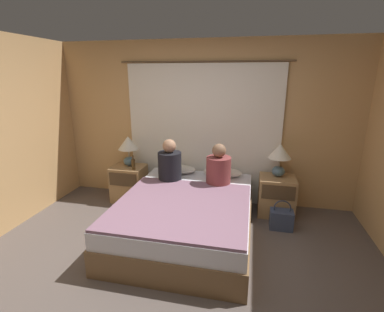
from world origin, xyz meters
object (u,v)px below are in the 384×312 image
at_px(lamp_right, 280,155).
at_px(handbag_on_floor, 281,219).
at_px(nightstand_right, 276,196).
at_px(pillow_left, 177,169).
at_px(person_right_in_bed, 219,168).
at_px(nightstand_left, 129,183).
at_px(person_left_in_bed, 170,164).
at_px(lamp_left, 128,146).
at_px(beer_bottle_on_left_stand, 133,164).
at_px(bed, 187,216).
at_px(pillow_right, 222,172).

bearing_deg(lamp_right, handbag_on_floor, -84.13).
bearing_deg(nightstand_right, handbag_on_floor, -83.28).
height_order(lamp_right, pillow_left, lamp_right).
height_order(pillow_left, person_right_in_bed, person_right_in_bed).
xyz_separation_m(nightstand_left, handbag_on_floor, (2.36, -0.41, -0.15)).
bearing_deg(nightstand_right, pillow_left, 177.82).
distance_m(person_left_in_bed, handbag_on_floor, 1.70).
distance_m(lamp_left, beer_bottle_on_left_stand, 0.32).
distance_m(bed, lamp_left, 1.58).
height_order(pillow_left, beer_bottle_on_left_stand, beer_bottle_on_left_stand).
distance_m(nightstand_right, pillow_right, 0.86).
bearing_deg(handbag_on_floor, nightstand_right, 96.72).
height_order(nightstand_left, pillow_left, pillow_left).
xyz_separation_m(bed, beer_bottle_on_left_stand, (-1.01, 0.69, 0.41)).
distance_m(nightstand_right, pillow_left, 1.54).
distance_m(lamp_right, person_left_in_bed, 1.57).
bearing_deg(lamp_right, pillow_right, -179.83).
bearing_deg(nightstand_left, nightstand_right, 0.00).
distance_m(lamp_right, person_right_in_bed, 0.91).
height_order(bed, pillow_right, pillow_right).
bearing_deg(nightstand_left, pillow_left, 4.08).
bearing_deg(person_left_in_bed, beer_bottle_on_left_stand, 164.85).
bearing_deg(lamp_right, nightstand_right, -90.00).
bearing_deg(beer_bottle_on_left_stand, lamp_left, 130.53).
bearing_deg(handbag_on_floor, person_left_in_bed, 175.31).
relative_size(bed, person_left_in_bed, 3.40).
bearing_deg(nightstand_right, bed, -145.37).
bearing_deg(person_right_in_bed, handbag_on_floor, -8.41).
distance_m(pillow_left, handbag_on_floor, 1.68).
distance_m(lamp_right, pillow_left, 1.54).
relative_size(lamp_left, beer_bottle_on_left_stand, 2.18).
bearing_deg(lamp_right, nightstand_left, -178.52).
bearing_deg(bed, beer_bottle_on_left_stand, 145.72).
xyz_separation_m(pillow_right, person_right_in_bed, (-0.02, -0.34, 0.18)).
bearing_deg(handbag_on_floor, nightstand_left, 170.13).
bearing_deg(handbag_on_floor, lamp_right, 95.87).
bearing_deg(lamp_right, beer_bottle_on_left_stand, -175.59).
bearing_deg(pillow_right, beer_bottle_on_left_stand, -173.11).
bearing_deg(lamp_right, lamp_left, 180.00).
bearing_deg(bed, person_left_in_bed, 125.71).
bearing_deg(person_left_in_bed, nightstand_left, 160.27).
bearing_deg(pillow_left, handbag_on_floor, -16.73).
height_order(lamp_right, person_left_in_bed, person_left_in_bed).
xyz_separation_m(pillow_right, beer_bottle_on_left_stand, (-1.37, -0.17, 0.09)).
distance_m(lamp_right, handbag_on_floor, 0.89).
relative_size(bed, beer_bottle_on_left_stand, 9.37).
height_order(pillow_left, handbag_on_floor, pillow_left).
height_order(nightstand_right, person_right_in_bed, person_right_in_bed).
xyz_separation_m(bed, person_left_in_bed, (-0.37, 0.52, 0.51)).
height_order(pillow_left, person_left_in_bed, person_left_in_bed).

